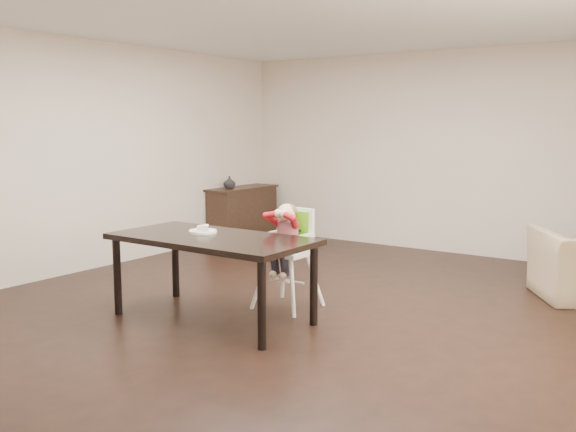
% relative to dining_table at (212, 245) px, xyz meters
% --- Properties ---
extents(ground, '(7.00, 7.00, 0.00)m').
position_rel_dining_table_xyz_m(ground, '(0.46, 0.62, -0.67)').
color(ground, black).
rests_on(ground, ground).
extents(room_walls, '(6.02, 7.02, 2.71)m').
position_rel_dining_table_xyz_m(room_walls, '(0.46, 0.62, 1.18)').
color(room_walls, beige).
rests_on(room_walls, ground).
extents(dining_table, '(1.80, 0.90, 0.75)m').
position_rel_dining_table_xyz_m(dining_table, '(0.00, 0.00, 0.00)').
color(dining_table, black).
rests_on(dining_table, ground).
extents(high_chair, '(0.42, 0.42, 0.99)m').
position_rel_dining_table_xyz_m(high_chair, '(0.33, 0.71, 0.03)').
color(high_chair, white).
rests_on(high_chair, ground).
extents(plate, '(0.29, 0.29, 0.07)m').
position_rel_dining_table_xyz_m(plate, '(-0.18, 0.09, 0.10)').
color(plate, white).
rests_on(plate, dining_table).
extents(sideboard, '(0.44, 1.26, 0.79)m').
position_rel_dining_table_xyz_m(sideboard, '(-2.32, 3.32, -0.27)').
color(sideboard, black).
rests_on(sideboard, ground).
extents(vase, '(0.20, 0.21, 0.18)m').
position_rel_dining_table_xyz_m(vase, '(-2.32, 3.02, 0.21)').
color(vase, '#99999E').
rests_on(vase, sideboard).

